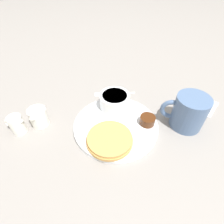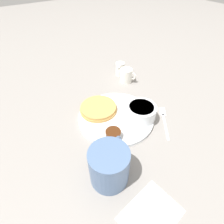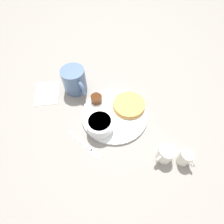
% 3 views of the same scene
% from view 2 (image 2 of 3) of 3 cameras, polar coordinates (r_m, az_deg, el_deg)
% --- Properties ---
extents(ground_plane, '(4.00, 4.00, 0.00)m').
position_cam_2_polar(ground_plane, '(0.60, 1.28, -1.96)').
color(ground_plane, gray).
extents(plate, '(0.25, 0.25, 0.01)m').
position_cam_2_polar(plate, '(0.60, 1.29, -1.55)').
color(plate, white).
rests_on(plate, ground_plane).
extents(pancake_stack, '(0.13, 0.13, 0.02)m').
position_cam_2_polar(pancake_stack, '(0.61, -4.46, 1.25)').
color(pancake_stack, tan).
rests_on(pancake_stack, plate).
extents(bowl, '(0.10, 0.10, 0.05)m').
position_cam_2_polar(bowl, '(0.58, 9.40, 0.15)').
color(bowl, white).
rests_on(bowl, plate).
extents(syrup_cup, '(0.05, 0.05, 0.03)m').
position_cam_2_polar(syrup_cup, '(0.52, 0.38, -7.31)').
color(syrup_cup, '#47230F').
rests_on(syrup_cup, plate).
extents(butter_ramekin, '(0.04, 0.04, 0.04)m').
position_cam_2_polar(butter_ramekin, '(0.57, 10.85, -1.72)').
color(butter_ramekin, white).
rests_on(butter_ramekin, plate).
extents(coffee_mug, '(0.12, 0.10, 0.10)m').
position_cam_2_polar(coffee_mug, '(0.43, -0.80, -16.97)').
color(coffee_mug, slate).
rests_on(coffee_mug, ground_plane).
extents(creamer_pitcher_near, '(0.05, 0.07, 0.06)m').
position_cam_2_polar(creamer_pitcher_near, '(0.77, 4.66, 11.83)').
color(creamer_pitcher_near, white).
rests_on(creamer_pitcher_near, ground_plane).
extents(creamer_pitcher_far, '(0.05, 0.05, 0.06)m').
position_cam_2_polar(creamer_pitcher_far, '(0.81, 2.67, 13.93)').
color(creamer_pitcher_far, white).
rests_on(creamer_pitcher_far, ground_plane).
extents(fork, '(0.11, 0.13, 0.00)m').
position_cam_2_polar(fork, '(0.62, 16.60, -2.01)').
color(fork, silver).
rests_on(fork, ground_plane).
extents(napkin, '(0.14, 0.11, 0.00)m').
position_cam_2_polar(napkin, '(0.45, 12.52, -29.93)').
color(napkin, white).
rests_on(napkin, ground_plane).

